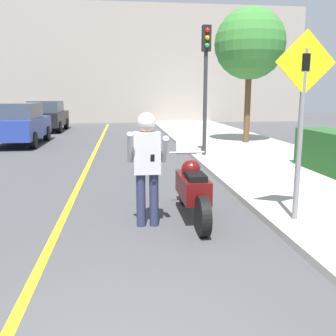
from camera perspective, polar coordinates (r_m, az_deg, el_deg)
road_center_line at (r=8.64m, az=-13.43°, el=-2.54°), size 0.12×36.00×0.01m
building_backdrop at (r=28.44m, az=-8.00°, el=15.37°), size 28.00×1.20×8.39m
motorcycle at (r=6.12m, az=3.73°, el=-3.10°), size 0.62×2.24×1.28m
person_biker at (r=5.60m, az=-3.21°, el=1.60°), size 0.59×0.48×1.74m
crossing_sign at (r=5.86m, az=19.75°, el=8.46°), size 0.91×0.08×2.79m
traffic_light at (r=11.97m, az=5.79°, el=15.09°), size 0.26×0.30×3.95m
street_tree at (r=15.61m, az=12.37°, el=17.96°), size 2.74×2.74×5.22m
parked_car_blue at (r=16.40m, az=-21.83°, el=6.29°), size 1.88×4.20×1.68m
parked_car_black at (r=22.28m, az=-17.94°, el=7.58°), size 1.88×4.20×1.68m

